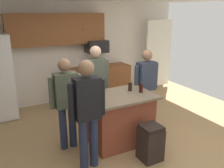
{
  "coord_description": "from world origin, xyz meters",
  "views": [
    {
      "loc": [
        -2.03,
        -3.31,
        2.37
      ],
      "look_at": [
        -0.02,
        0.47,
        1.05
      ],
      "focal_mm": 38.43,
      "sensor_mm": 36.0,
      "label": 1
    }
  ],
  "objects_px": {
    "person_guest_by_door": "(88,108)",
    "person_guest_right": "(146,83)",
    "microwave_over_range": "(97,46)",
    "glass_short_whisky": "(130,87)",
    "person_host_foreground": "(96,81)",
    "person_elder_center": "(66,99)",
    "glass_dark_ale": "(92,92)",
    "kitchen_island": "(120,118)",
    "glass_pilsner": "(141,88)",
    "trash_bin": "(150,143)"
  },
  "relations": [
    {
      "from": "kitchen_island",
      "to": "glass_dark_ale",
      "type": "relative_size",
      "value": 8.82
    },
    {
      "from": "person_host_foreground",
      "to": "person_elder_center",
      "type": "bearing_deg",
      "value": -64.31
    },
    {
      "from": "person_guest_by_door",
      "to": "kitchen_island",
      "type": "bearing_deg",
      "value": -0.0
    },
    {
      "from": "glass_dark_ale",
      "to": "trash_bin",
      "type": "xyz_separation_m",
      "value": [
        0.62,
        -0.93,
        -0.69
      ]
    },
    {
      "from": "person_elder_center",
      "to": "glass_short_whisky",
      "type": "height_order",
      "value": "person_elder_center"
    },
    {
      "from": "glass_dark_ale",
      "to": "person_guest_by_door",
      "type": "bearing_deg",
      "value": -118.37
    },
    {
      "from": "person_guest_right",
      "to": "glass_pilsner",
      "type": "distance_m",
      "value": 0.61
    },
    {
      "from": "glass_short_whisky",
      "to": "glass_dark_ale",
      "type": "bearing_deg",
      "value": 172.88
    },
    {
      "from": "glass_short_whisky",
      "to": "trash_bin",
      "type": "xyz_separation_m",
      "value": [
        -0.12,
        -0.84,
        -0.7
      ]
    },
    {
      "from": "trash_bin",
      "to": "person_host_foreground",
      "type": "bearing_deg",
      "value": 100.28
    },
    {
      "from": "person_guest_by_door",
      "to": "glass_dark_ale",
      "type": "distance_m",
      "value": 0.73
    },
    {
      "from": "person_guest_by_door",
      "to": "glass_short_whisky",
      "type": "bearing_deg",
      "value": -1.6
    },
    {
      "from": "trash_bin",
      "to": "person_elder_center",
      "type": "bearing_deg",
      "value": 137.43
    },
    {
      "from": "person_guest_by_door",
      "to": "person_guest_right",
      "type": "relative_size",
      "value": 1.06
    },
    {
      "from": "person_guest_by_door",
      "to": "person_host_foreground",
      "type": "height_order",
      "value": "person_guest_by_door"
    },
    {
      "from": "person_guest_right",
      "to": "person_elder_center",
      "type": "bearing_deg",
      "value": -20.38
    },
    {
      "from": "person_guest_by_door",
      "to": "glass_short_whisky",
      "type": "height_order",
      "value": "person_guest_by_door"
    },
    {
      "from": "microwave_over_range",
      "to": "glass_short_whisky",
      "type": "height_order",
      "value": "microwave_over_range"
    },
    {
      "from": "trash_bin",
      "to": "microwave_over_range",
      "type": "bearing_deg",
      "value": 81.54
    },
    {
      "from": "glass_dark_ale",
      "to": "person_host_foreground",
      "type": "bearing_deg",
      "value": 59.37
    },
    {
      "from": "microwave_over_range",
      "to": "glass_dark_ale",
      "type": "height_order",
      "value": "microwave_over_range"
    },
    {
      "from": "microwave_over_range",
      "to": "person_guest_by_door",
      "type": "height_order",
      "value": "person_guest_by_door"
    },
    {
      "from": "person_host_foreground",
      "to": "microwave_over_range",
      "type": "bearing_deg",
      "value": 146.94
    },
    {
      "from": "glass_short_whisky",
      "to": "trash_bin",
      "type": "distance_m",
      "value": 1.1
    },
    {
      "from": "person_guest_by_door",
      "to": "glass_dark_ale",
      "type": "bearing_deg",
      "value": 32.99
    },
    {
      "from": "person_guest_by_door",
      "to": "glass_dark_ale",
      "type": "xyz_separation_m",
      "value": [
        0.35,
        0.65,
        0.0
      ]
    },
    {
      "from": "glass_pilsner",
      "to": "person_guest_right",
      "type": "bearing_deg",
      "value": 45.33
    },
    {
      "from": "kitchen_island",
      "to": "glass_short_whisky",
      "type": "distance_m",
      "value": 0.62
    },
    {
      "from": "person_elder_center",
      "to": "glass_dark_ale",
      "type": "distance_m",
      "value": 0.46
    },
    {
      "from": "kitchen_island",
      "to": "person_guest_right",
      "type": "bearing_deg",
      "value": 24.28
    },
    {
      "from": "kitchen_island",
      "to": "person_guest_right",
      "type": "height_order",
      "value": "person_guest_right"
    },
    {
      "from": "person_guest_right",
      "to": "glass_pilsner",
      "type": "bearing_deg",
      "value": 21.05
    },
    {
      "from": "person_elder_center",
      "to": "kitchen_island",
      "type": "bearing_deg",
      "value": 0.0
    },
    {
      "from": "glass_dark_ale",
      "to": "glass_short_whisky",
      "type": "bearing_deg",
      "value": -7.12
    },
    {
      "from": "person_host_foreground",
      "to": "glass_pilsner",
      "type": "xyz_separation_m",
      "value": [
        0.52,
        -0.84,
        0.01
      ]
    },
    {
      "from": "kitchen_island",
      "to": "glass_dark_ale",
      "type": "bearing_deg",
      "value": 155.17
    },
    {
      "from": "person_guest_right",
      "to": "person_elder_center",
      "type": "height_order",
      "value": "person_elder_center"
    },
    {
      "from": "glass_short_whisky",
      "to": "glass_pilsner",
      "type": "distance_m",
      "value": 0.21
    },
    {
      "from": "person_elder_center",
      "to": "glass_dark_ale",
      "type": "relative_size",
      "value": 11.77
    },
    {
      "from": "person_guest_by_door",
      "to": "person_host_foreground",
      "type": "xyz_separation_m",
      "value": [
        0.69,
        1.23,
        -0.0
      ]
    },
    {
      "from": "person_guest_right",
      "to": "glass_short_whisky",
      "type": "relative_size",
      "value": 10.23
    },
    {
      "from": "person_host_foreground",
      "to": "person_elder_center",
      "type": "distance_m",
      "value": 0.96
    },
    {
      "from": "person_guest_by_door",
      "to": "trash_bin",
      "type": "height_order",
      "value": "person_guest_by_door"
    },
    {
      "from": "glass_dark_ale",
      "to": "person_guest_right",
      "type": "bearing_deg",
      "value": 7.53
    },
    {
      "from": "person_guest_by_door",
      "to": "trash_bin",
      "type": "bearing_deg",
      "value": -45.16
    },
    {
      "from": "glass_pilsner",
      "to": "microwave_over_range",
      "type": "bearing_deg",
      "value": 85.09
    },
    {
      "from": "person_guest_right",
      "to": "person_host_foreground",
      "type": "xyz_separation_m",
      "value": [
        -0.95,
        0.41,
        0.07
      ]
    },
    {
      "from": "glass_short_whisky",
      "to": "person_guest_by_door",
      "type": "bearing_deg",
      "value": -152.96
    },
    {
      "from": "person_elder_center",
      "to": "glass_dark_ale",
      "type": "bearing_deg",
      "value": 9.55
    },
    {
      "from": "microwave_over_range",
      "to": "kitchen_island",
      "type": "bearing_deg",
      "value": -104.89
    }
  ]
}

